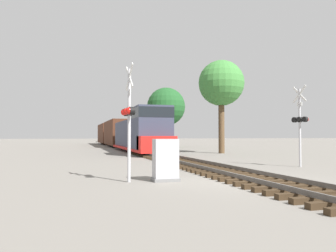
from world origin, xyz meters
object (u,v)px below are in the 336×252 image
(freight_train, at_px, (119,134))
(crossing_signal_far, at_px, (300,121))
(tree_far_right, at_px, (221,84))
(relay_cabinet, at_px, (166,160))
(tree_mid_background, at_px, (166,107))
(crossing_signal_near, at_px, (128,115))

(freight_train, relative_size, crossing_signal_far, 10.97)
(crossing_signal_far, bearing_deg, tree_far_right, -18.72)
(tree_far_right, bearing_deg, relay_cabinet, -121.22)
(crossing_signal_far, distance_m, tree_mid_background, 33.84)
(relay_cabinet, height_order, tree_far_right, tree_far_right)
(crossing_signal_far, xyz_separation_m, relay_cabinet, (-8.64, -3.37, -1.73))
(crossing_signal_near, relative_size, crossing_signal_far, 0.97)
(relay_cabinet, relative_size, tree_far_right, 0.17)
(relay_cabinet, bearing_deg, freight_train, 85.22)
(crossing_signal_near, height_order, crossing_signal_far, crossing_signal_far)
(tree_far_right, distance_m, tree_mid_background, 19.48)
(freight_train, relative_size, tree_far_right, 5.35)
(tree_mid_background, bearing_deg, crossing_signal_far, -93.04)
(tree_mid_background, bearing_deg, crossing_signal_near, -107.79)
(freight_train, relative_size, tree_mid_background, 5.31)
(crossing_signal_near, bearing_deg, crossing_signal_far, 101.80)
(relay_cabinet, xyz_separation_m, tree_mid_background, (10.43, 36.95, 5.45))
(crossing_signal_near, distance_m, relay_cabinet, 2.21)
(freight_train, bearing_deg, tree_mid_background, -5.45)
(crossing_signal_near, bearing_deg, relay_cabinet, 79.63)
(freight_train, xyz_separation_m, crossing_signal_near, (-4.55, -37.55, 0.46))
(tree_far_right, relative_size, tree_mid_background, 0.99)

